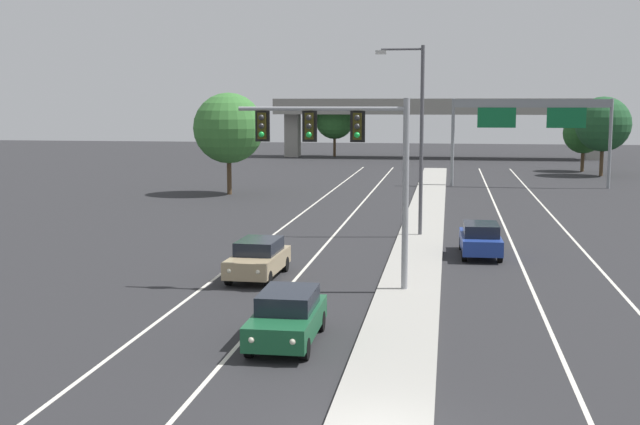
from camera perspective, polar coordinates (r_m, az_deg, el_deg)
median_island at (r=35.54m, az=6.45°, el=-3.98°), size 2.40×110.00×0.15m
lane_stripe_oncoming_center at (r=42.84m, az=0.56°, el=-2.04°), size 0.14×100.00×0.01m
lane_stripe_receding_center at (r=42.53m, az=13.20°, el=-2.31°), size 0.14×100.00×0.01m
edge_stripe_left at (r=43.44m, az=-3.75°, el=-1.92°), size 0.14×100.00×0.01m
edge_stripe_right at (r=42.91m, az=17.60°, el=-2.38°), size 0.14×100.00×0.01m
overhead_signal_mast at (r=31.16m, az=1.89°, el=4.39°), size 6.51×0.44×7.20m
street_lamp_median at (r=44.15m, az=6.74°, el=5.75°), size 2.58×0.28×10.00m
car_oncoming_green at (r=24.96m, az=-2.28°, el=-7.17°), size 1.84×4.48×1.58m
car_oncoming_tan at (r=34.13m, az=-4.29°, el=-3.16°), size 1.92×4.51×1.58m
car_receding_blue at (r=39.54m, az=11.01°, el=-1.80°), size 1.91×4.51×1.58m
highway_sign_gantry at (r=72.27m, az=14.37°, el=6.57°), size 13.28×0.42×7.50m
overpass_bridge at (r=108.11m, az=8.20°, el=6.79°), size 42.40×6.40×7.65m
tree_far_left_a at (r=64.96m, az=-6.33°, el=5.81°), size 5.49×5.49×7.94m
tree_far_left_c at (r=110.43m, az=1.02°, el=6.44°), size 5.20×5.20×7.52m
tree_far_right_c at (r=85.50m, az=18.96°, el=5.79°), size 5.36×5.36×7.76m
tree_far_right_b at (r=90.54m, az=17.73°, el=5.23°), size 4.23×4.23×6.12m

